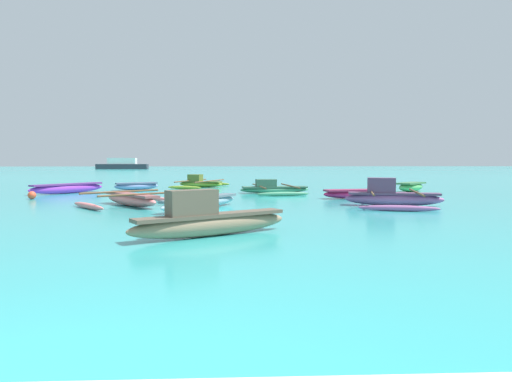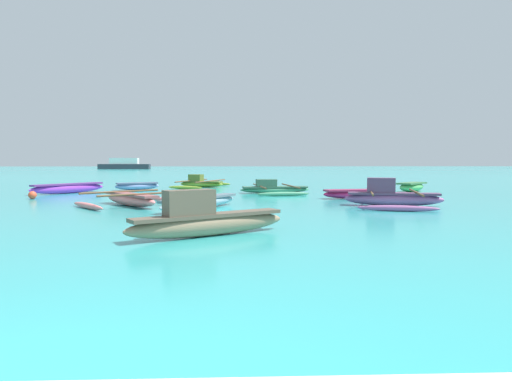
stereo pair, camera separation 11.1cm
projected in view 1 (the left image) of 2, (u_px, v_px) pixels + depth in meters
name	position (u px, v px, depth m)	size (l,w,h in m)	color
moored_boat_0	(131.00, 199.00, 16.49)	(4.17, 4.05, 0.51)	#E77B7A
moored_boat_1	(273.00, 188.00, 22.98)	(3.60, 4.54, 0.69)	#4A9970
moored_boat_2	(411.00, 187.00, 23.92)	(2.17, 2.19, 0.49)	#54B65F
moored_boat_3	(137.00, 186.00, 25.30)	(2.44, 1.57, 0.41)	#7B8EC9
moored_boat_4	(392.00, 197.00, 16.48)	(3.52, 4.28, 1.01)	#97558E
moored_boat_5	(355.00, 193.00, 19.65)	(2.98, 1.25, 0.39)	#D32566
moored_boat_6	(209.00, 220.00, 9.88)	(3.51, 2.44, 1.03)	#91765A
moored_boat_7	(68.00, 188.00, 22.66)	(2.87, 3.49, 0.49)	purple
moored_boat_8	(201.00, 202.00, 15.41)	(2.57, 3.88, 0.41)	#87A7BA
moored_boat_9	(200.00, 183.00, 27.92)	(3.60, 4.85, 0.78)	#8AAA33
mooring_buoy_0	(32.00, 195.00, 19.34)	(0.34, 0.34, 0.34)	#E54C2D
distant_ferry	(122.00, 165.00, 84.71)	(9.33, 2.05, 2.05)	#2D333D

